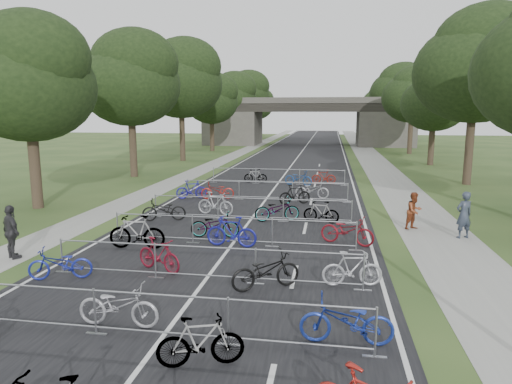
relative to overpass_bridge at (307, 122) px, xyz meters
The scene contains 49 objects.
road 15.41m from the overpass_bridge, 90.00° to the right, with size 11.00×140.00×0.01m, color black.
sidewalk_right 17.36m from the overpass_bridge, 61.93° to the right, with size 3.00×140.00×0.01m, color gray.
sidewalk_left 17.14m from the overpass_bridge, 116.57° to the right, with size 2.00×140.00×0.01m, color gray.
lane_markings 15.41m from the overpass_bridge, 90.00° to the right, with size 0.12×140.00×0.00m, color silver.
overpass_bridge is the anchor object (origin of this frame).
tree_left_0 50.47m from the overpass_bridge, 103.07° to the right, with size 6.72×6.72×10.25m.
tree_left_1 38.97m from the overpass_bridge, 107.08° to the right, with size 7.56×7.56×11.53m.
tree_right_1 39.56m from the overpass_bridge, 70.53° to the right, with size 8.18×8.18×12.47m.
tree_left_2 27.92m from the overpass_bridge, 114.44° to the right, with size 8.40×8.40×12.81m.
tree_right_2 28.39m from the overpass_bridge, 62.40° to the right, with size 6.16×6.16×9.39m.
tree_left_3 17.59m from the overpass_bridge, 131.07° to the right, with size 6.72×6.72×10.25m.
tree_right_3 18.82m from the overpass_bridge, 44.93° to the right, with size 7.17×7.17×10.93m.
tree_left_4 12.05m from the overpass_bridge, behind, with size 7.56×7.56×11.53m.
tree_right_4 13.86m from the overpass_bridge, ahead, with size 8.18×8.18×12.47m.
tree_left_5 16.44m from the overpass_bridge, 136.20° to the left, with size 8.40×8.40×12.81m.
tree_right_5 17.23m from the overpass_bridge, 39.82° to the left, with size 6.16×6.16×9.39m.
tree_left_6 25.77m from the overpass_bridge, 116.43° to the left, with size 6.72×6.72×10.25m.
tree_right_6 26.62m from the overpass_bridge, 60.25° to the left, with size 7.17×7.17×10.93m.
barrier_row_1 61.47m from the overpass_bridge, 90.00° to the right, with size 9.70×0.08×1.10m.
barrier_row_2 57.88m from the overpass_bridge, 90.00° to the right, with size 9.70×0.08×1.10m.
barrier_row_3 54.08m from the overpass_bridge, 90.00° to the right, with size 9.70×0.08×1.10m.
barrier_row_4 50.09m from the overpass_bridge, 90.00° to the right, with size 9.70×0.08×1.10m.
barrier_row_5 45.10m from the overpass_bridge, 90.00° to the right, with size 9.70×0.08×1.10m.
barrier_row_6 39.11m from the overpass_bridge, 90.00° to the right, with size 9.70×0.08×1.10m.
bike_5 61.04m from the overpass_bridge, 91.12° to the right, with size 0.68×1.96×1.03m, color #A09FA7.
bike_6 62.38m from the overpass_bridge, 88.92° to the right, with size 0.49×1.74×1.04m, color #95979C.
bike_7 61.16m from the overpass_bridge, 86.21° to the right, with size 0.71×2.02×1.06m, color navy.
bike_8 58.61m from the overpass_bridge, 94.21° to the right, with size 0.64×1.85×0.97m, color navy.
bike_9 57.32m from the overpass_bridge, 91.65° to the right, with size 0.51×1.79×1.07m, color maroon.
bike_10 58.23m from the overpass_bridge, 88.15° to the right, with size 0.72×2.05×1.08m, color black.
bike_11 57.77m from the overpass_bridge, 85.73° to the right, with size 0.49×1.74×1.05m, color #AEAEB6.
bike_12 55.22m from the overpass_bridge, 93.46° to the right, with size 0.59×2.08×1.25m, color #95979C.
bike_13 53.17m from the overpass_bridge, 90.97° to the right, with size 0.68×1.95×1.02m, color #95979C.
bike_14 54.33m from the overpass_bridge, 89.95° to the right, with size 0.55×1.94×1.16m, color navy.
bike_15 53.50m from the overpass_bridge, 85.38° to the right, with size 0.72×2.07×1.09m, color maroon.
bike_16 50.97m from the overpass_bridge, 94.41° to the right, with size 0.69×1.98×1.04m, color black.
bike_17 49.28m from the overpass_bridge, 92.18° to the right, with size 0.53×1.89×1.13m, color #A2A3A9.
bike_18 50.07m from the overpass_bridge, 88.57° to the right, with size 0.73×2.09×1.10m, color #95979C.
bike_19 50.11m from the overpass_bridge, 86.27° to the right, with size 0.46×1.65×0.99m, color #95979C.
bike_20 45.53m from the overpass_bridge, 95.43° to the right, with size 0.50×1.77×1.06m, color navy.
bike_21 45.29m from the overpass_bridge, 93.52° to the right, with size 0.66×1.89×1.00m, color maroon.
bike_22 46.06m from the overpass_bridge, 87.83° to the right, with size 0.51×1.80×1.08m, color black.
bike_23 44.21m from the overpass_bridge, 86.62° to the right, with size 0.68×1.95×1.02m, color #98979D.
bike_25 38.86m from the overpass_bridge, 92.38° to the right, with size 0.46×1.64×0.98m, color #95979C.
bike_26 39.50m from the overpass_bridge, 87.84° to the right, with size 0.68×1.95×1.02m, color navy.
bike_27 38.70m from the overpass_bridge, 85.28° to the right, with size 0.47×1.68×1.01m, color maroon.
pedestrian_a 52.43m from the overpass_bridge, 80.24° to the right, with size 0.69×0.45×1.89m, color #2C3442.
pedestrian_b 51.04m from the overpass_bridge, 81.89° to the right, with size 0.78×0.61×1.60m, color brown.
pedestrian_c 57.31m from the overpass_bridge, 97.07° to the right, with size 1.09×0.46×1.87m, color #29292C.
Camera 1 is at (3.59, -5.30, 4.97)m, focal length 32.00 mm.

